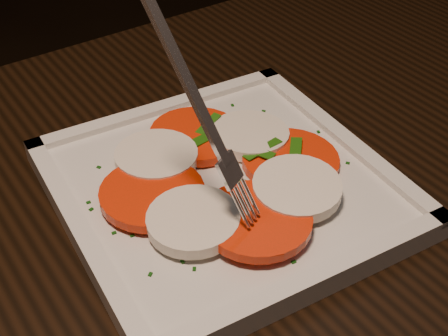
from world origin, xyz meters
TOP-DOWN VIEW (x-y plane):
  - plate at (-0.20, 0.10)m, footprint 0.31×0.31m
  - caprese_salad at (-0.20, 0.10)m, footprint 0.22×0.21m
  - fork at (-0.25, 0.08)m, footprint 0.06×0.09m

SIDE VIEW (x-z plane):
  - plate at x=-0.20m, z-range 0.75..0.76m
  - caprese_salad at x=-0.20m, z-range 0.76..0.78m
  - fork at x=-0.25m, z-range 0.78..0.95m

